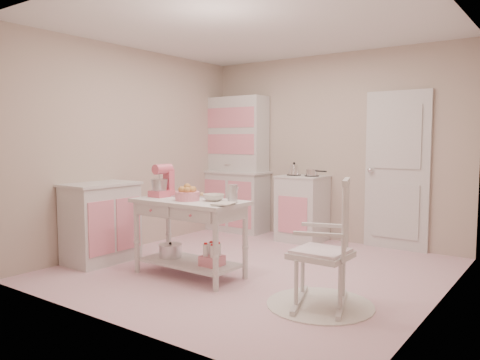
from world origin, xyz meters
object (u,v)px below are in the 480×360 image
bread_basket (187,196)px  stand_mixer (161,181)px  hutch (236,164)px  stove (302,208)px  rocking_chair (321,242)px  work_table (190,238)px  base_cabinet (101,222)px

bread_basket → stand_mixer: bearing=171.0°
stand_mixer → hutch: bearing=107.5°
stove → rocking_chair: size_ratio=0.84×
hutch → work_table: (1.06, -2.25, -0.64)m
stove → bread_basket: bearing=-93.1°
stove → bread_basket: stove is taller
stand_mixer → bread_basket: stand_mixer is taller
stand_mixer → bread_basket: (0.44, -0.07, -0.12)m
stove → hutch: bearing=177.6°
work_table → bread_basket: size_ratio=4.80×
hutch → bread_basket: hutch is taller
stove → bread_basket: (-0.12, -2.25, 0.39)m
rocking_chair → stove: bearing=102.5°
base_cabinet → work_table: (1.22, 0.18, -0.06)m
hutch → stand_mixer: hutch is taller
hutch → stove: hutch is taller
stove → rocking_chair: rocking_chair is taller
rocking_chair → work_table: (-1.50, 0.01, -0.15)m
stand_mixer → bread_basket: bearing=-7.5°
hutch → stand_mixer: size_ratio=6.12×
hutch → rocking_chair: size_ratio=1.89×
hutch → work_table: bearing=-64.8°
work_table → hutch: bearing=115.2°
base_cabinet → work_table: 1.23m
stove → base_cabinet: 2.74m
hutch → work_table: size_ratio=1.73×
stove → stand_mixer: stand_mixer is taller
hutch → stove: size_ratio=2.26×
hutch → stand_mixer: bearing=-74.0°
base_cabinet → stand_mixer: size_ratio=2.71×
stove → stand_mixer: (-0.56, -2.18, 0.51)m
work_table → stand_mixer: (-0.42, 0.02, 0.57)m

